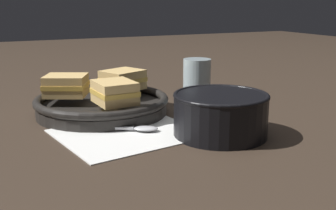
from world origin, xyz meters
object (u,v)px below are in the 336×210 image
object	(u,v)px
skillet	(102,104)
drinking_glass	(197,84)
sandwich_near_left	(123,80)
soup_bowl	(221,112)
sandwich_far_left	(115,92)
spoon	(135,128)
sandwich_near_right	(66,85)

from	to	relation	value
skillet	drinking_glass	world-z (taller)	drinking_glass
sandwich_near_left	drinking_glass	bearing A→B (deg)	-32.14
soup_bowl	sandwich_far_left	world-z (taller)	sandwich_far_left
soup_bowl	sandwich_near_left	xyz separation A→B (m)	(-0.09, 0.29, 0.02)
spoon	sandwich_far_left	size ratio (longest dim) A/B	1.46
sandwich_near_left	drinking_glass	xyz separation A→B (m)	(0.15, -0.09, -0.01)
spoon	drinking_glass	world-z (taller)	drinking_glass
soup_bowl	sandwich_near_right	xyz separation A→B (m)	(-0.23, 0.28, 0.02)
sandwich_near_right	sandwich_far_left	distance (m)	0.14
spoon	sandwich_near_right	world-z (taller)	sandwich_near_right
skillet	sandwich_near_right	distance (m)	0.09
spoon	skillet	bearing A→B (deg)	124.75
spoon	sandwich_near_left	size ratio (longest dim) A/B	1.22
soup_bowl	sandwich_near_left	world-z (taller)	sandwich_near_left
spoon	sandwich_near_right	size ratio (longest dim) A/B	1.21
sandwich_near_right	spoon	bearing A→B (deg)	-65.04
soup_bowl	spoon	xyz separation A→B (m)	(-0.14, 0.09, -0.04)
skillet	sandwich_far_left	size ratio (longest dim) A/B	4.44
sandwich_near_left	spoon	bearing A→B (deg)	-102.94
sandwich_far_left	drinking_glass	bearing A→B (deg)	7.77
spoon	sandwich_near_left	world-z (taller)	sandwich_near_left
soup_bowl	spoon	bearing A→B (deg)	148.26
sandwich_far_left	drinking_glass	distance (m)	0.21
soup_bowl	skillet	bearing A→B (deg)	122.67
soup_bowl	sandwich_near_left	size ratio (longest dim) A/B	1.57
sandwich_far_left	skillet	bearing A→B (deg)	93.50
sandwich_near_right	skillet	bearing A→B (deg)	-24.73
skillet	sandwich_near_right	xyz separation A→B (m)	(-0.07, 0.03, 0.04)
sandwich_near_left	sandwich_near_right	bearing A→B (deg)	-176.23
spoon	sandwich_near_left	bearing A→B (deg)	105.10
sandwich_far_left	drinking_glass	world-z (taller)	drinking_glass
skillet	drinking_glass	bearing A→B (deg)	-13.66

